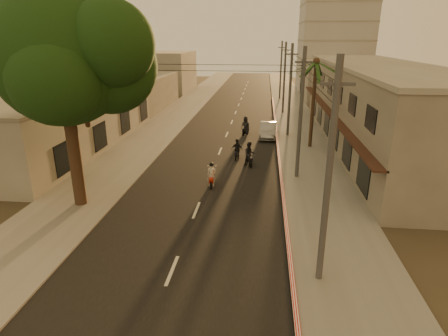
{
  "coord_description": "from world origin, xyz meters",
  "views": [
    {
      "loc": [
        3.68,
        -17.44,
        9.53
      ],
      "look_at": [
        1.27,
        5.33,
        1.5
      ],
      "focal_mm": 30.0,
      "sensor_mm": 36.0,
      "label": 1
    }
  ],
  "objects": [
    {
      "name": "scooter_mid_a",
      "position": [
        2.71,
        10.51,
        0.87
      ],
      "size": [
        1.17,
        1.91,
        1.91
      ],
      "rotation": [
        0.0,
        0.0,
        0.23
      ],
      "color": "black",
      "rests_on": "ground"
    },
    {
      "name": "filler_left_near",
      "position": [
        -14.0,
        34.0,
        2.2
      ],
      "size": [
        8.0,
        14.0,
        4.4
      ],
      "primitive_type": "cube",
      "color": "#A39F93",
      "rests_on": "ground"
    },
    {
      "name": "curb_stripe",
      "position": [
        5.1,
        15.0,
        0.1
      ],
      "size": [
        0.2,
        60.0,
        0.2
      ],
      "primitive_type": "cube",
      "color": "red",
      "rests_on": "ground"
    },
    {
      "name": "scooter_mid_b",
      "position": [
        1.64,
        11.99,
        0.77
      ],
      "size": [
        1.0,
        1.75,
        1.71
      ],
      "rotation": [
        0.0,
        0.0,
        -0.07
      ],
      "color": "black",
      "rests_on": "ground"
    },
    {
      "name": "road",
      "position": [
        0.0,
        20.0,
        0.01
      ],
      "size": [
        10.0,
        140.0,
        0.02
      ],
      "primitive_type": "cube",
      "color": "black",
      "rests_on": "ground"
    },
    {
      "name": "filler_right",
      "position": [
        14.0,
        45.0,
        3.0
      ],
      "size": [
        8.0,
        14.0,
        6.0
      ],
      "primitive_type": "cube",
      "color": "#A39F93",
      "rests_on": "ground"
    },
    {
      "name": "distant_tower",
      "position": [
        16.0,
        56.0,
        14.0
      ],
      "size": [
        12.1,
        12.1,
        28.0
      ],
      "color": "#B7B5B2",
      "rests_on": "ground"
    },
    {
      "name": "utility_poles",
      "position": [
        6.2,
        20.0,
        6.54
      ],
      "size": [
        1.2,
        48.26,
        9.0
      ],
      "color": "#38383A",
      "rests_on": "ground"
    },
    {
      "name": "filler_left_far",
      "position": [
        -14.0,
        52.0,
        3.5
      ],
      "size": [
        8.0,
        14.0,
        7.0
      ],
      "primitive_type": "cube",
      "color": "#A39F93",
      "rests_on": "ground"
    },
    {
      "name": "scooter_red",
      "position": [
        0.38,
        5.82,
        0.74
      ],
      "size": [
        0.68,
        1.73,
        1.69
      ],
      "rotation": [
        0.0,
        0.0,
        0.07
      ],
      "color": "black",
      "rests_on": "ground"
    },
    {
      "name": "shophouse_row",
      "position": [
        13.95,
        18.0,
        3.65
      ],
      "size": [
        8.8,
        34.2,
        7.3
      ],
      "color": "gray",
      "rests_on": "ground"
    },
    {
      "name": "parked_car",
      "position": [
        4.22,
        19.33,
        0.74
      ],
      "size": [
        1.92,
        4.62,
        1.48
      ],
      "primitive_type": "imported",
      "rotation": [
        0.0,
        0.0,
        -0.04
      ],
      "color": "gray",
      "rests_on": "ground"
    },
    {
      "name": "sidewalk_right",
      "position": [
        7.5,
        20.0,
        0.06
      ],
      "size": [
        5.0,
        140.0,
        0.12
      ],
      "primitive_type": "cube",
      "color": "slate",
      "rests_on": "ground"
    },
    {
      "name": "left_building",
      "position": [
        -13.98,
        14.0,
        2.6
      ],
      "size": [
        8.2,
        24.2,
        5.2
      ],
      "color": "#A39F93",
      "rests_on": "ground"
    },
    {
      "name": "palm_tree",
      "position": [
        8.0,
        16.0,
        7.15
      ],
      "size": [
        5.0,
        5.0,
        8.2
      ],
      "color": "black",
      "rests_on": "ground"
    },
    {
      "name": "sidewalk_left",
      "position": [
        -7.5,
        20.0,
        0.06
      ],
      "size": [
        5.0,
        140.0,
        0.12
      ],
      "primitive_type": "cube",
      "color": "slate",
      "rests_on": "ground"
    },
    {
      "name": "broadleaf_tree",
      "position": [
        -6.61,
        2.14,
        8.48
      ],
      "size": [
        9.6,
        8.7,
        12.1
      ],
      "color": "black",
      "rests_on": "ground"
    },
    {
      "name": "scooter_far_a",
      "position": [
        1.91,
        20.22,
        0.87
      ],
      "size": [
        1.19,
        1.92,
        1.93
      ],
      "rotation": [
        0.0,
        0.0,
        -0.27
      ],
      "color": "black",
      "rests_on": "ground"
    },
    {
      "name": "ground",
      "position": [
        0.0,
        0.0,
        0.0
      ],
      "size": [
        160.0,
        160.0,
        0.0
      ],
      "primitive_type": "plane",
      "color": "#383023",
      "rests_on": "ground"
    }
  ]
}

